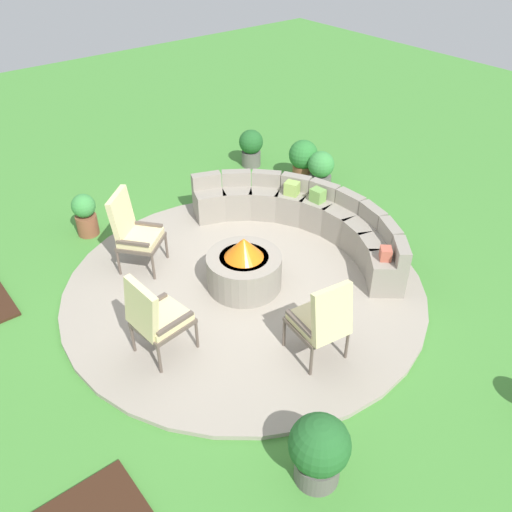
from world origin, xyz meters
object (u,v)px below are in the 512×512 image
object	(u,v)px
curved_stone_bench	(307,219)
potted_plant_5	(85,214)
potted_plant_2	(321,170)
potted_plant_4	(319,449)
potted_plant_0	(251,147)
lounge_chair_front_left	(133,230)
potted_plant_1	(303,159)
lounge_chair_back_left	(322,320)
fire_pit	(244,267)
lounge_chair_front_right	(155,316)

from	to	relation	value
curved_stone_bench	potted_plant_5	bearing A→B (deg)	-130.79
potted_plant_2	potted_plant_4	distance (m)	5.66
potted_plant_0	potted_plant_4	world-z (taller)	potted_plant_4
lounge_chair_front_left	potted_plant_0	bearing A→B (deg)	167.10
potted_plant_1	potted_plant_5	bearing A→B (deg)	-101.34
potted_plant_0	potted_plant_1	distance (m)	1.14
potted_plant_2	potted_plant_4	size ratio (longest dim) A/B	0.92
potted_plant_4	potted_plant_5	distance (m)	5.22
curved_stone_bench	potted_plant_1	distance (m)	1.91
lounge_chair_front_left	lounge_chair_back_left	world-z (taller)	lounge_chair_front_left
fire_pit	potted_plant_1	bearing A→B (deg)	123.77
curved_stone_bench	potted_plant_4	xyz separation A→B (m)	(3.01, -2.68, 0.07)
lounge_chair_back_left	lounge_chair_front_right	bearing A→B (deg)	147.14
curved_stone_bench	fire_pit	bearing A→B (deg)	-75.42
lounge_chair_front_left	potted_plant_0	size ratio (longest dim) A/B	1.62
potted_plant_0	potted_plant_2	size ratio (longest dim) A/B	1.01
curved_stone_bench	potted_plant_1	world-z (taller)	potted_plant_1
lounge_chair_front_left	potted_plant_1	distance (m)	3.67
lounge_chair_front_left	potted_plant_5	bearing A→B (deg)	-121.59
potted_plant_4	lounge_chair_back_left	bearing A→B (deg)	135.19
fire_pit	potted_plant_4	size ratio (longest dim) A/B	1.30
potted_plant_1	potted_plant_5	size ratio (longest dim) A/B	1.14
lounge_chair_back_left	potted_plant_2	distance (m)	4.17
potted_plant_0	potted_plant_2	bearing A→B (deg)	13.48
curved_stone_bench	potted_plant_4	distance (m)	4.03
lounge_chair_front_left	potted_plant_5	distance (m)	1.33
fire_pit	potted_plant_2	world-z (taller)	fire_pit
potted_plant_0	potted_plant_4	xyz separation A→B (m)	(5.54, -3.60, 0.03)
lounge_chair_back_left	fire_pit	bearing A→B (deg)	92.55
lounge_chair_front_left	potted_plant_2	size ratio (longest dim) A/B	1.62
lounge_chair_front_left	potted_plant_0	xyz separation A→B (m)	(-1.62, 3.30, -0.25)
lounge_chair_front_right	potted_plant_0	bearing A→B (deg)	121.96
fire_pit	potted_plant_0	xyz separation A→B (m)	(-2.92, 2.42, 0.03)
fire_pit	lounge_chair_back_left	world-z (taller)	lounge_chair_back_left
curved_stone_bench	lounge_chair_back_left	size ratio (longest dim) A/B	3.31
potted_plant_1	potted_plant_4	bearing A→B (deg)	-41.34
fire_pit	lounge_chair_front_left	world-z (taller)	lounge_chair_front_left
potted_plant_2	potted_plant_5	bearing A→B (deg)	-107.08
lounge_chair_front_left	potted_plant_4	bearing A→B (deg)	46.72
lounge_chair_front_right	potted_plant_1	distance (m)	4.81
fire_pit	lounge_chair_back_left	xyz separation A→B (m)	(1.57, -0.13, 0.26)
lounge_chair_front_right	potted_plant_2	xyz separation A→B (m)	(-1.81, 4.30, -0.24)
potted_plant_0	lounge_chair_back_left	bearing A→B (deg)	-29.58
lounge_chair_front_left	potted_plant_0	world-z (taller)	lounge_chair_front_left
curved_stone_bench	potted_plant_5	xyz separation A→B (m)	(-2.20, -2.55, 0.01)
potted_plant_0	potted_plant_5	bearing A→B (deg)	-84.63
fire_pit	potted_plant_2	xyz separation A→B (m)	(-1.42, 2.78, 0.02)
lounge_chair_front_right	lounge_chair_back_left	xyz separation A→B (m)	(1.18, 1.39, -0.00)
potted_plant_2	potted_plant_4	bearing A→B (deg)	-44.40
lounge_chair_back_left	potted_plant_4	bearing A→B (deg)	-127.44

